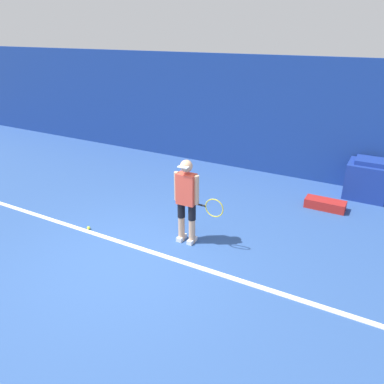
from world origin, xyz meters
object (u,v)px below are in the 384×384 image
at_px(covered_chair, 367,179).
at_px(tennis_player, 187,198).
at_px(tennis_ball, 89,228).
at_px(equipment_bag, 325,204).

bearing_deg(covered_chair, tennis_player, -124.81).
relative_size(tennis_ball, covered_chair, 0.07).
bearing_deg(covered_chair, equipment_bag, -121.46).
bearing_deg(tennis_ball, equipment_bag, 39.91).
height_order(tennis_player, equipment_bag, tennis_player).
distance_m(tennis_ball, equipment_bag, 5.07).
bearing_deg(tennis_player, equipment_bag, 52.11).
xyz_separation_m(covered_chair, equipment_bag, (-0.68, -1.11, -0.34)).
distance_m(tennis_player, tennis_ball, 2.18).
distance_m(tennis_player, covered_chair, 4.64).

